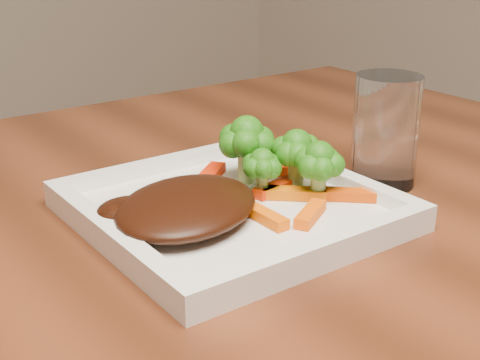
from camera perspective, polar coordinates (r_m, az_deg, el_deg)
plate at (r=0.64m, az=-0.72°, el=-2.76°), size 0.27×0.27×0.01m
steak at (r=0.61m, az=-4.57°, el=-2.24°), size 0.19×0.18×0.03m
broccoli_0 at (r=0.69m, az=0.57°, el=2.59°), size 0.07×0.07×0.07m
broccoli_1 at (r=0.68m, az=4.84°, el=1.89°), size 0.07×0.07×0.06m
broccoli_2 at (r=0.65m, az=6.74°, el=0.81°), size 0.06×0.06×0.06m
broccoli_3 at (r=0.66m, az=1.89°, el=1.13°), size 0.05×0.05×0.06m
carrot_0 at (r=0.62m, az=6.02°, el=-2.91°), size 0.05×0.04×0.01m
carrot_1 at (r=0.66m, az=9.14°, el=-1.23°), size 0.05×0.05×0.01m
carrot_2 at (r=0.61m, az=2.25°, el=-3.15°), size 0.01×0.05×0.01m
carrot_3 at (r=0.73m, az=4.09°, el=0.98°), size 0.06×0.03×0.01m
carrot_4 at (r=0.70m, az=-2.62°, el=0.38°), size 0.06×0.05×0.01m
carrot_5 at (r=0.66m, az=4.68°, el=-1.14°), size 0.06×0.05×0.01m
carrot_6 at (r=0.67m, az=3.00°, el=-0.70°), size 0.05×0.02×0.01m
drinking_glass at (r=0.73m, az=12.31°, el=4.11°), size 0.08×0.08×0.12m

